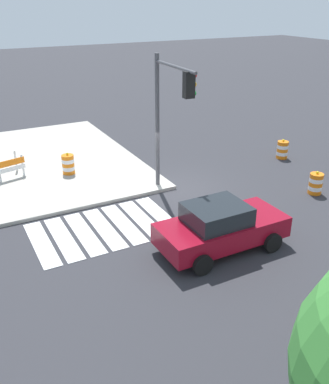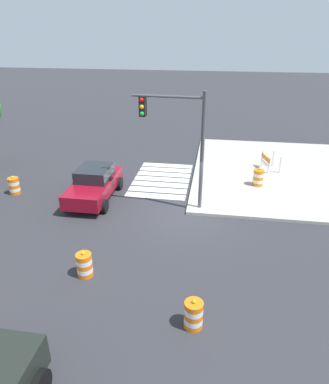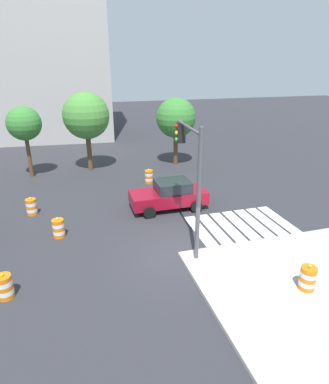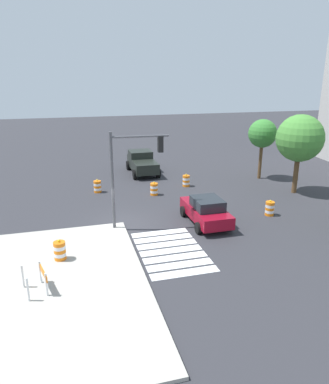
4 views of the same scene
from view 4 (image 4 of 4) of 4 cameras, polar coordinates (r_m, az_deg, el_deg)
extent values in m
plane|color=#2D2D33|center=(21.78, -6.53, -5.14)|extent=(120.00, 120.00, 0.00)
cube|color=silver|center=(20.53, -0.76, -6.48)|extent=(0.60, 3.20, 0.02)
cube|color=silver|center=(19.87, -0.21, -7.35)|extent=(0.60, 3.20, 0.02)
cube|color=silver|center=(19.22, 0.38, -8.27)|extent=(0.60, 3.20, 0.02)
cube|color=silver|center=(18.58, 1.02, -9.25)|extent=(0.60, 3.20, 0.02)
cube|color=silver|center=(17.94, 1.70, -10.31)|extent=(0.60, 3.20, 0.02)
cube|color=silver|center=(17.32, 2.44, -11.44)|extent=(0.60, 3.20, 0.02)
cube|color=silver|center=(16.70, 3.24, -12.65)|extent=(0.60, 3.20, 0.02)
cube|color=maroon|center=(21.80, 6.49, -3.19)|extent=(4.30, 1.84, 0.70)
cube|color=#1E2328|center=(21.36, 6.79, -1.80)|extent=(1.90, 1.60, 0.60)
cylinder|color=black|center=(22.80, 2.98, -3.07)|extent=(0.66, 0.24, 0.66)
cylinder|color=black|center=(23.44, 7.40, -2.61)|extent=(0.66, 0.24, 0.66)
cylinder|color=black|center=(20.45, 5.36, -5.69)|extent=(0.66, 0.24, 0.66)
cylinder|color=black|center=(21.16, 10.20, -5.07)|extent=(0.66, 0.24, 0.66)
cube|color=black|center=(31.52, -3.06, 3.93)|extent=(2.51, 2.01, 0.90)
cube|color=black|center=(33.46, -3.83, 5.27)|extent=(1.91, 2.01, 1.50)
cube|color=black|center=(34.58, -4.18, 5.17)|extent=(1.41, 1.91, 0.90)
cylinder|color=black|center=(34.22, -5.75, 4.22)|extent=(0.84, 0.30, 0.84)
cylinder|color=black|center=(34.59, -2.41, 4.44)|extent=(0.84, 0.30, 0.84)
cylinder|color=black|center=(30.97, -4.70, 2.78)|extent=(0.84, 0.30, 0.84)
cylinder|color=black|center=(31.39, -1.03, 3.04)|extent=(0.84, 0.30, 0.84)
cylinder|color=orange|center=(26.89, -1.65, -0.27)|extent=(0.56, 0.56, 0.18)
cylinder|color=white|center=(26.83, -1.65, 0.09)|extent=(0.56, 0.56, 0.18)
cylinder|color=orange|center=(26.78, -1.65, 0.46)|extent=(0.56, 0.56, 0.18)
cylinder|color=white|center=(26.72, -1.66, 0.82)|extent=(0.56, 0.56, 0.18)
cylinder|color=orange|center=(26.67, -1.66, 1.19)|extent=(0.56, 0.56, 0.18)
sphere|color=yellow|center=(26.63, -1.66, 1.50)|extent=(0.12, 0.12, 0.12)
cylinder|color=orange|center=(29.03, 3.42, 1.09)|extent=(0.56, 0.56, 0.18)
cylinder|color=white|center=(28.98, 3.42, 1.43)|extent=(0.56, 0.56, 0.18)
cylinder|color=orange|center=(28.93, 3.43, 1.77)|extent=(0.56, 0.56, 0.18)
cylinder|color=white|center=(28.88, 3.44, 2.11)|extent=(0.56, 0.56, 0.18)
cylinder|color=orange|center=(28.83, 3.44, 2.46)|extent=(0.56, 0.56, 0.18)
sphere|color=yellow|center=(28.79, 3.45, 2.75)|extent=(0.12, 0.12, 0.12)
cylinder|color=orange|center=(23.98, 16.21, -3.32)|extent=(0.56, 0.56, 0.18)
cylinder|color=white|center=(23.92, 16.25, -2.92)|extent=(0.56, 0.56, 0.18)
cylinder|color=orange|center=(23.86, 16.29, -2.52)|extent=(0.56, 0.56, 0.18)
cylinder|color=white|center=(23.80, 16.32, -2.11)|extent=(0.56, 0.56, 0.18)
cylinder|color=orange|center=(23.74, 16.36, -1.70)|extent=(0.56, 0.56, 0.18)
sphere|color=yellow|center=(23.69, 16.39, -1.36)|extent=(0.12, 0.12, 0.12)
cylinder|color=orange|center=(27.96, -10.50, 0.14)|extent=(0.56, 0.56, 0.18)
cylinder|color=white|center=(27.90, -10.52, 0.50)|extent=(0.56, 0.56, 0.18)
cylinder|color=orange|center=(27.85, -10.54, 0.85)|extent=(0.56, 0.56, 0.18)
cylinder|color=white|center=(27.80, -10.56, 1.20)|extent=(0.56, 0.56, 0.18)
cylinder|color=orange|center=(27.75, -10.58, 1.56)|extent=(0.56, 0.56, 0.18)
sphere|color=yellow|center=(27.71, -10.60, 1.86)|extent=(0.12, 0.12, 0.12)
cylinder|color=orange|center=(18.16, -16.11, -9.90)|extent=(0.56, 0.56, 0.18)
cylinder|color=white|center=(18.07, -16.16, -9.39)|extent=(0.56, 0.56, 0.18)
cylinder|color=orange|center=(17.99, -16.21, -8.88)|extent=(0.56, 0.56, 0.18)
cylinder|color=white|center=(17.92, -16.26, -8.37)|extent=(0.56, 0.56, 0.18)
cylinder|color=orange|center=(17.84, -16.31, -7.85)|extent=(0.56, 0.56, 0.18)
sphere|color=yellow|center=(17.78, -16.35, -7.41)|extent=(0.12, 0.12, 0.12)
cube|color=silver|center=(16.35, -19.02, -11.85)|extent=(0.09, 0.09, 1.00)
cube|color=silver|center=(16.27, -21.47, -12.30)|extent=(0.09, 0.09, 1.00)
cube|color=silver|center=(15.41, -18.14, -13.71)|extent=(0.09, 0.09, 1.00)
cube|color=silver|center=(15.32, -20.76, -14.20)|extent=(0.09, 0.09, 1.00)
cube|color=orange|center=(15.76, -18.61, -11.95)|extent=(1.27, 0.37, 0.28)
cube|color=white|center=(15.90, -18.50, -12.89)|extent=(1.27, 0.37, 0.20)
cylinder|color=#4C4C51|center=(20.17, -8.24, 1.64)|extent=(0.18, 0.18, 5.50)
cylinder|color=#4C4C51|center=(19.79, -3.88, 8.75)|extent=(0.31, 3.20, 0.12)
cube|color=black|center=(20.05, -0.65, 7.60)|extent=(0.38, 0.30, 0.90)
sphere|color=red|center=(20.18, -0.76, 8.54)|extent=(0.20, 0.20, 0.20)
sphere|color=#F2A514|center=(20.23, -0.76, 7.70)|extent=(0.20, 0.20, 0.20)
sphere|color=green|center=(20.29, -0.76, 6.86)|extent=(0.20, 0.20, 0.20)
cylinder|color=brown|center=(31.95, 14.89, 4.75)|extent=(0.27, 0.27, 3.05)
sphere|color=#387F33|center=(31.52, 15.23, 8.92)|extent=(2.36, 2.36, 2.36)
cylinder|color=brown|center=(28.78, 20.03, 2.73)|extent=(0.36, 0.36, 2.95)
sphere|color=#478C38|center=(28.25, 20.61, 7.96)|extent=(3.43, 3.43, 3.43)
camera|label=1|loc=(21.02, 42.43, 11.04)|focal=39.93mm
camera|label=2|loc=(34.32, -13.10, 16.81)|focal=32.60mm
camera|label=3|loc=(25.24, -36.08, 13.03)|focal=30.21mm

